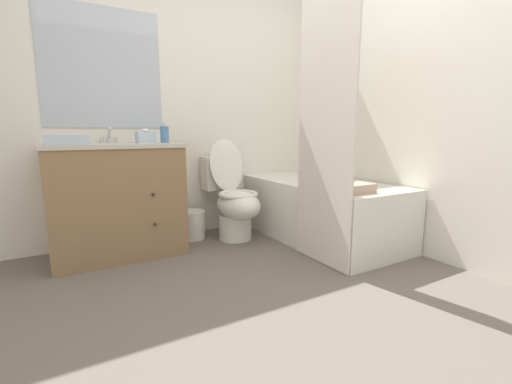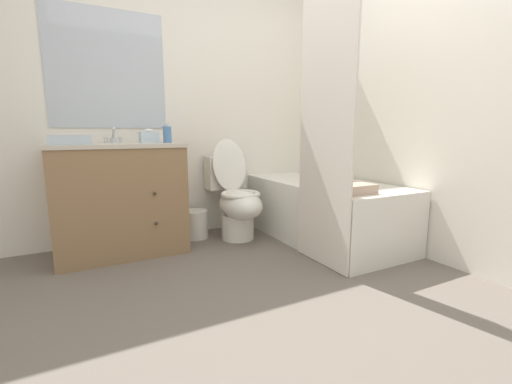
% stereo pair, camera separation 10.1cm
% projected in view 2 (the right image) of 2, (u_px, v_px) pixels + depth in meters
% --- Properties ---
extents(ground_plane, '(14.00, 14.00, 0.00)m').
position_uv_depth(ground_plane, '(307.00, 308.00, 1.88)').
color(ground_plane, '#6B6056').
extents(wall_back, '(8.00, 0.06, 2.50)m').
position_uv_depth(wall_back, '(199.00, 99.00, 3.16)').
color(wall_back, white).
rests_on(wall_back, ground_plane).
extents(wall_right, '(0.05, 2.70, 2.50)m').
position_uv_depth(wall_right, '(372.00, 97.00, 2.99)').
color(wall_right, white).
rests_on(wall_right, ground_plane).
extents(vanity_cabinet, '(0.96, 0.59, 0.87)m').
position_uv_depth(vanity_cabinet, '(120.00, 198.00, 2.69)').
color(vanity_cabinet, olive).
rests_on(vanity_cabinet, ground_plane).
extents(sink_faucet, '(0.14, 0.12, 0.12)m').
position_uv_depth(sink_faucet, '(113.00, 138.00, 2.77)').
color(sink_faucet, silver).
rests_on(sink_faucet, vanity_cabinet).
extents(toilet, '(0.36, 0.69, 0.89)m').
position_uv_depth(toilet, '(236.00, 200.00, 3.07)').
color(toilet, silver).
rests_on(toilet, ground_plane).
extents(bathtub, '(0.76, 1.51, 0.52)m').
position_uv_depth(bathtub, '(324.00, 210.00, 3.05)').
color(bathtub, silver).
rests_on(bathtub, ground_plane).
extents(shower_curtain, '(0.02, 0.56, 2.03)m').
position_uv_depth(shower_curtain, '(326.00, 122.00, 2.33)').
color(shower_curtain, silver).
rests_on(shower_curtain, ground_plane).
extents(wastebasket, '(0.24, 0.24, 0.25)m').
position_uv_depth(wastebasket, '(195.00, 224.00, 3.11)').
color(wastebasket, silver).
rests_on(wastebasket, ground_plane).
extents(tissue_box, '(0.14, 0.13, 0.11)m').
position_uv_depth(tissue_box, '(149.00, 137.00, 2.79)').
color(tissue_box, silver).
rests_on(tissue_box, vanity_cabinet).
extents(soap_dispenser, '(0.07, 0.07, 0.16)m').
position_uv_depth(soap_dispenser, '(167.00, 134.00, 2.78)').
color(soap_dispenser, '#4C7AB2').
rests_on(soap_dispenser, vanity_cabinet).
extents(hand_towel_folded, '(0.27, 0.18, 0.07)m').
position_uv_depth(hand_towel_folded, '(70.00, 140.00, 2.34)').
color(hand_towel_folded, silver).
rests_on(hand_towel_folded, vanity_cabinet).
extents(bath_towel_folded, '(0.27, 0.25, 0.07)m').
position_uv_depth(bath_towel_folded, '(351.00, 188.00, 2.45)').
color(bath_towel_folded, tan).
rests_on(bath_towel_folded, bathtub).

